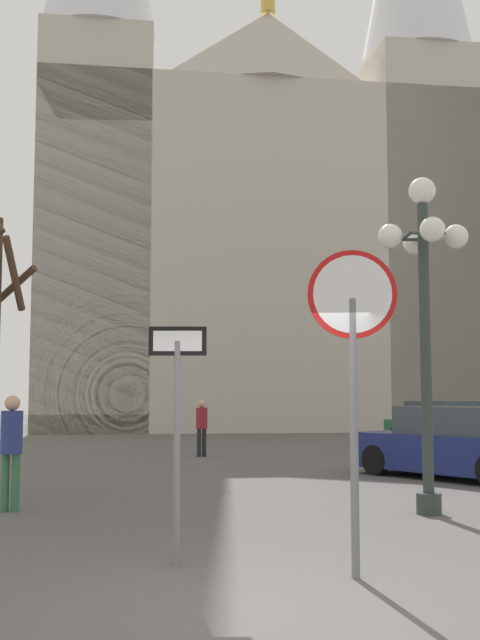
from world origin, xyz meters
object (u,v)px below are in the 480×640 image
street_lamp (424,288)px  pedestrian_standing (11,441)px  pedestrian_walking (202,423)px  cathedral (257,204)px  stop_sign (353,342)px  one_way_arrow_sign (177,412)px  parked_car_far_green (445,426)px  parked_car_near_navy (458,445)px

street_lamp → pedestrian_standing: bearing=175.7°
street_lamp → pedestrian_walking: bearing=107.8°
cathedral → stop_sign: bearing=-91.7°
cathedral → pedestrian_walking: (-2.54, -17.20, -10.40)m
cathedral → street_lamp: cathedral is taller
one_way_arrow_sign → pedestrian_walking: bearing=89.7°
cathedral → street_lamp: bearing=-88.2°
parked_car_far_green → pedestrian_walking: size_ratio=2.92×
cathedral → street_lamp: size_ratio=6.87×
parked_car_near_navy → street_lamp: bearing=-112.1°
pedestrian_standing → cathedral: bearing=79.2°
parked_car_far_green → pedestrian_walking: 8.21m
stop_sign → pedestrian_standing: 6.22m
street_lamp → pedestrian_walking: size_ratio=3.18×
parked_car_near_navy → parked_car_far_green: bearing=75.0°
parked_car_near_navy → pedestrian_standing: (-7.98, -4.23, 0.34)m
one_way_arrow_sign → street_lamp: bearing=43.5°
parked_car_far_green → cathedral: bearing=109.8°
street_lamp → cathedral: bearing=91.8°
one_way_arrow_sign → parked_car_far_green: bearing=65.3°
one_way_arrow_sign → cathedral: bearing=85.2°
stop_sign → pedestrian_walking: bearing=96.4°
stop_sign → one_way_arrow_sign: stop_sign is taller
cathedral → parked_car_far_green: size_ratio=7.48×
parked_car_near_navy → pedestrian_standing: size_ratio=2.66×
stop_sign → one_way_arrow_sign: size_ratio=1.29×
pedestrian_walking → cathedral: bearing=81.6°
cathedral → one_way_arrow_sign: cathedral is taller
street_lamp → parked_car_far_green: street_lamp is taller
pedestrian_walking → parked_car_near_navy: bearing=-47.9°
pedestrian_walking → street_lamp: bearing=-72.2°
cathedral → parked_car_far_green: (5.12, -14.24, -10.63)m
cathedral → pedestrian_standing: cathedral is taller
stop_sign → parked_car_far_green: stop_sign is taller
pedestrian_standing → parked_car_far_green: bearing=51.6°
cathedral → stop_sign: (-0.91, -31.63, -9.11)m
stop_sign → parked_car_near_navy: size_ratio=0.69×
one_way_arrow_sign → parked_car_far_green: (7.74, 16.80, -0.84)m
stop_sign → cathedral: bearing=88.3°
stop_sign → parked_car_far_green: bearing=70.9°
street_lamp → pedestrian_standing: 6.50m
stop_sign → parked_car_near_navy: stop_sign is taller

